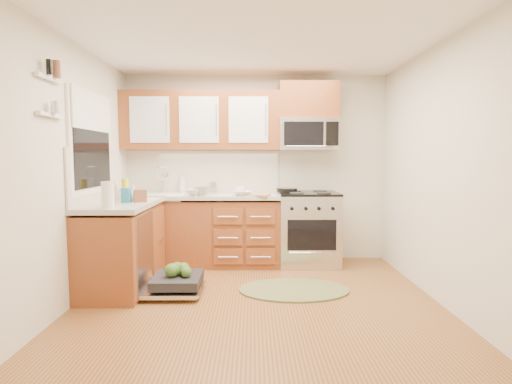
{
  "coord_description": "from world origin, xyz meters",
  "views": [
    {
      "loc": [
        -0.04,
        -3.71,
        1.4
      ],
      "look_at": [
        -0.01,
        0.85,
        1.0
      ],
      "focal_mm": 28.0,
      "sensor_mm": 36.0,
      "label": 1
    }
  ],
  "objects_px": {
    "range": "(308,228)",
    "cup": "(240,191)",
    "stock_pot": "(201,191)",
    "paper_towel_roll": "(108,195)",
    "sink": "(160,204)",
    "skillet": "(287,190)",
    "bowl_b": "(197,192)",
    "microwave": "(308,134)",
    "upper_cabinets": "(201,121)",
    "bowl_a": "(242,193)",
    "rug": "(294,290)",
    "dishwasher": "(174,284)",
    "cutting_board": "(257,195)"
  },
  "relations": [
    {
      "from": "range",
      "to": "skillet",
      "type": "distance_m",
      "value": 0.57
    },
    {
      "from": "upper_cabinets",
      "to": "sink",
      "type": "xyz_separation_m",
      "value": [
        -0.52,
        -0.16,
        -1.07
      ]
    },
    {
      "from": "microwave",
      "to": "rug",
      "type": "distance_m",
      "value": 2.07
    },
    {
      "from": "microwave",
      "to": "skillet",
      "type": "distance_m",
      "value": 0.78
    },
    {
      "from": "upper_cabinets",
      "to": "skillet",
      "type": "distance_m",
      "value": 1.45
    },
    {
      "from": "cutting_board",
      "to": "bowl_b",
      "type": "height_order",
      "value": "bowl_b"
    },
    {
      "from": "upper_cabinets",
      "to": "bowl_b",
      "type": "height_order",
      "value": "upper_cabinets"
    },
    {
      "from": "microwave",
      "to": "dishwasher",
      "type": "distance_m",
      "value": 2.55
    },
    {
      "from": "stock_pot",
      "to": "cup",
      "type": "relative_size",
      "value": 1.4
    },
    {
      "from": "dishwasher",
      "to": "bowl_b",
      "type": "distance_m",
      "value": 1.29
    },
    {
      "from": "microwave",
      "to": "dishwasher",
      "type": "relative_size",
      "value": 1.09
    },
    {
      "from": "paper_towel_roll",
      "to": "cup",
      "type": "xyz_separation_m",
      "value": [
        1.18,
        1.33,
        -0.07
      ]
    },
    {
      "from": "dishwasher",
      "to": "range",
      "type": "bearing_deg",
      "value": 36.27
    },
    {
      "from": "cutting_board",
      "to": "rug",
      "type": "bearing_deg",
      "value": -65.52
    },
    {
      "from": "upper_cabinets",
      "to": "microwave",
      "type": "height_order",
      "value": "upper_cabinets"
    },
    {
      "from": "rug",
      "to": "stock_pot",
      "type": "bearing_deg",
      "value": 141.99
    },
    {
      "from": "microwave",
      "to": "skillet",
      "type": "bearing_deg",
      "value": -161.56
    },
    {
      "from": "range",
      "to": "sink",
      "type": "xyz_separation_m",
      "value": [
        -1.93,
        -0.01,
        0.33
      ]
    },
    {
      "from": "dishwasher",
      "to": "paper_towel_roll",
      "type": "height_order",
      "value": "paper_towel_roll"
    },
    {
      "from": "skillet",
      "to": "stock_pot",
      "type": "xyz_separation_m",
      "value": [
        -1.08,
        -0.24,
        0.01
      ]
    },
    {
      "from": "paper_towel_roll",
      "to": "sink",
      "type": "bearing_deg",
      "value": 84.43
    },
    {
      "from": "cutting_board",
      "to": "cup",
      "type": "distance_m",
      "value": 0.24
    },
    {
      "from": "range",
      "to": "cup",
      "type": "relative_size",
      "value": 7.02
    },
    {
      "from": "sink",
      "to": "cutting_board",
      "type": "relative_size",
      "value": 2.04
    },
    {
      "from": "bowl_a",
      "to": "cup",
      "type": "relative_size",
      "value": 1.69
    },
    {
      "from": "cutting_board",
      "to": "stock_pot",
      "type": "bearing_deg",
      "value": 180.0
    },
    {
      "from": "microwave",
      "to": "cup",
      "type": "distance_m",
      "value": 1.17
    },
    {
      "from": "skillet",
      "to": "rug",
      "type": "bearing_deg",
      "value": -90.61
    },
    {
      "from": "dishwasher",
      "to": "stock_pot",
      "type": "height_order",
      "value": "stock_pot"
    },
    {
      "from": "bowl_a",
      "to": "microwave",
      "type": "bearing_deg",
      "value": 19.3
    },
    {
      "from": "paper_towel_roll",
      "to": "stock_pot",
      "type": "bearing_deg",
      "value": 60.3
    },
    {
      "from": "paper_towel_roll",
      "to": "bowl_b",
      "type": "xyz_separation_m",
      "value": [
        0.65,
        1.27,
        -0.09
      ]
    },
    {
      "from": "rug",
      "to": "cup",
      "type": "bearing_deg",
      "value": 122.87
    },
    {
      "from": "upper_cabinets",
      "to": "bowl_a",
      "type": "xyz_separation_m",
      "value": [
        0.55,
        -0.32,
        -0.92
      ]
    },
    {
      "from": "cutting_board",
      "to": "paper_towel_roll",
      "type": "relative_size",
      "value": 1.19
    },
    {
      "from": "rug",
      "to": "bowl_b",
      "type": "height_order",
      "value": "bowl_b"
    },
    {
      "from": "range",
      "to": "skillet",
      "type": "xyz_separation_m",
      "value": [
        -0.28,
        0.03,
        0.5
      ]
    },
    {
      "from": "cup",
      "to": "bowl_b",
      "type": "bearing_deg",
      "value": -174.05
    },
    {
      "from": "stock_pot",
      "to": "sink",
      "type": "bearing_deg",
      "value": 160.56
    },
    {
      "from": "stock_pot",
      "to": "paper_towel_roll",
      "type": "height_order",
      "value": "paper_towel_roll"
    },
    {
      "from": "range",
      "to": "microwave",
      "type": "xyz_separation_m",
      "value": [
        0.0,
        0.12,
        1.23
      ]
    },
    {
      "from": "microwave",
      "to": "bowl_b",
      "type": "xyz_separation_m",
      "value": [
        -1.42,
        -0.3,
        -0.73
      ]
    },
    {
      "from": "skillet",
      "to": "cup",
      "type": "bearing_deg",
      "value": -166.04
    },
    {
      "from": "bowl_b",
      "to": "microwave",
      "type": "bearing_deg",
      "value": 11.93
    },
    {
      "from": "dishwasher",
      "to": "rug",
      "type": "xyz_separation_m",
      "value": [
        1.25,
        0.08,
        -0.09
      ]
    },
    {
      "from": "dishwasher",
      "to": "bowl_b",
      "type": "bearing_deg",
      "value": 82.82
    },
    {
      "from": "bowl_a",
      "to": "bowl_b",
      "type": "distance_m",
      "value": 0.56
    },
    {
      "from": "skillet",
      "to": "upper_cabinets",
      "type": "bearing_deg",
      "value": 173.99
    },
    {
      "from": "microwave",
      "to": "stock_pot",
      "type": "xyz_separation_m",
      "value": [
        -1.36,
        -0.33,
        -0.72
      ]
    },
    {
      "from": "dishwasher",
      "to": "cutting_board",
      "type": "bearing_deg",
      "value": 46.69
    }
  ]
}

